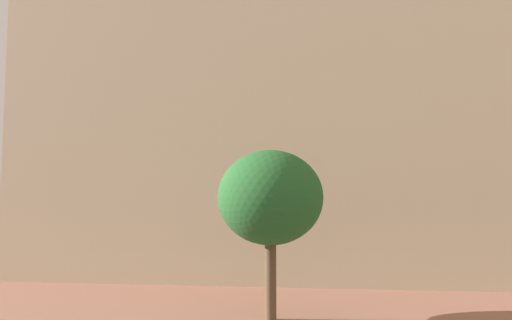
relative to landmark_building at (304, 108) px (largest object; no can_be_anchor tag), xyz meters
The scene contains 2 objects.
landmark_building is the anchor object (origin of this frame).
tree_curb_far 12.62m from the landmark_building, 94.10° to the right, with size 3.47×3.47×5.51m.
Camera 1 is at (0.88, -0.82, 3.80)m, focal length 34.90 mm.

